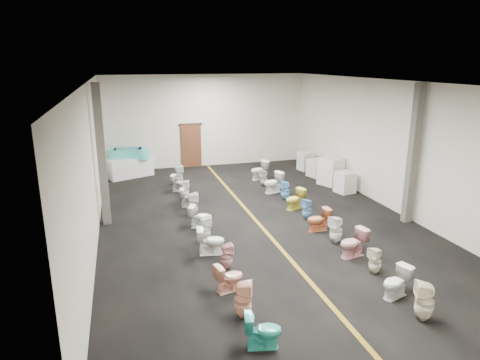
% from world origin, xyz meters
% --- Properties ---
extents(floor, '(16.00, 16.00, 0.00)m').
position_xyz_m(floor, '(0.00, 0.00, 0.00)').
color(floor, black).
rests_on(floor, ground).
extents(ceiling, '(16.00, 16.00, 0.00)m').
position_xyz_m(ceiling, '(0.00, 0.00, 4.50)').
color(ceiling, black).
rests_on(ceiling, ground).
extents(wall_back, '(10.00, 0.00, 10.00)m').
position_xyz_m(wall_back, '(0.00, 8.00, 2.25)').
color(wall_back, beige).
rests_on(wall_back, ground).
extents(wall_front, '(10.00, 0.00, 10.00)m').
position_xyz_m(wall_front, '(0.00, -8.00, 2.25)').
color(wall_front, beige).
rests_on(wall_front, ground).
extents(wall_left, '(0.00, 16.00, 16.00)m').
position_xyz_m(wall_left, '(-5.00, 0.00, 2.25)').
color(wall_left, beige).
rests_on(wall_left, ground).
extents(wall_right, '(0.00, 16.00, 16.00)m').
position_xyz_m(wall_right, '(5.00, 0.00, 2.25)').
color(wall_right, beige).
rests_on(wall_right, ground).
extents(aisle_stripe, '(0.12, 15.60, 0.01)m').
position_xyz_m(aisle_stripe, '(0.00, 0.00, 0.00)').
color(aisle_stripe, '#886713').
rests_on(aisle_stripe, floor).
extents(back_door, '(1.00, 0.10, 2.10)m').
position_xyz_m(back_door, '(-0.80, 7.94, 1.05)').
color(back_door, '#562D19').
rests_on(back_door, floor).
extents(door_frame, '(1.15, 0.08, 0.10)m').
position_xyz_m(door_frame, '(-0.80, 7.95, 2.12)').
color(door_frame, '#331C11').
rests_on(door_frame, back_door).
extents(column_left, '(0.25, 0.25, 4.50)m').
position_xyz_m(column_left, '(-4.75, 1.00, 2.25)').
color(column_left, '#59544C').
rests_on(column_left, floor).
extents(column_right, '(0.25, 0.25, 4.50)m').
position_xyz_m(column_right, '(4.75, -1.50, 2.25)').
color(column_right, '#59544C').
rests_on(column_right, floor).
extents(display_table, '(2.22, 1.70, 0.88)m').
position_xyz_m(display_table, '(-3.86, 6.85, 0.44)').
color(display_table, silver).
rests_on(display_table, floor).
extents(bathtub, '(1.85, 0.81, 0.55)m').
position_xyz_m(bathtub, '(-3.86, 6.85, 1.07)').
color(bathtub, '#43C3BE').
rests_on(bathtub, display_table).
extents(appliance_crate_a, '(0.78, 0.78, 0.84)m').
position_xyz_m(appliance_crate_a, '(4.40, 1.94, 0.42)').
color(appliance_crate_a, silver).
rests_on(appliance_crate_a, floor).
extents(appliance_crate_b, '(1.11, 1.11, 1.15)m').
position_xyz_m(appliance_crate_b, '(4.40, 3.17, 0.58)').
color(appliance_crate_b, silver).
rests_on(appliance_crate_b, floor).
extents(appliance_crate_c, '(0.87, 0.87, 0.79)m').
position_xyz_m(appliance_crate_c, '(4.40, 4.52, 0.40)').
color(appliance_crate_c, beige).
rests_on(appliance_crate_c, floor).
extents(appliance_crate_d, '(0.73, 0.73, 0.89)m').
position_xyz_m(appliance_crate_d, '(4.40, 5.75, 0.44)').
color(appliance_crate_d, silver).
rests_on(appliance_crate_d, floor).
extents(toilet_left_0, '(0.76, 0.53, 0.70)m').
position_xyz_m(toilet_left_0, '(-1.88, -6.32, 0.35)').
color(toilet_left_0, '#30B3A4').
rests_on(toilet_left_0, floor).
extents(toilet_left_1, '(0.48, 0.47, 0.81)m').
position_xyz_m(toilet_left_1, '(-1.96, -5.28, 0.41)').
color(toilet_left_1, '#FDB99B').
rests_on(toilet_left_1, floor).
extents(toilet_left_2, '(0.74, 0.53, 0.69)m').
position_xyz_m(toilet_left_2, '(-1.98, -4.20, 0.34)').
color(toilet_left_2, '#F9B597').
rests_on(toilet_left_2, floor).
extents(toilet_left_3, '(0.33, 0.32, 0.69)m').
position_xyz_m(toilet_left_3, '(-1.77, -3.14, 0.34)').
color(toilet_left_3, pink).
rests_on(toilet_left_3, floor).
extents(toilet_left_4, '(0.81, 0.55, 0.76)m').
position_xyz_m(toilet_left_4, '(-1.97, -2.16, 0.38)').
color(toilet_left_4, white).
rests_on(toilet_left_4, floor).
extents(toilet_left_5, '(0.39, 0.39, 0.75)m').
position_xyz_m(toilet_left_5, '(-1.96, -1.26, 0.38)').
color(toilet_left_5, white).
rests_on(toilet_left_5, floor).
extents(toilet_left_6, '(0.82, 0.66, 0.73)m').
position_xyz_m(toilet_left_6, '(-1.88, -0.20, 0.37)').
color(toilet_left_6, white).
rests_on(toilet_left_6, floor).
extents(toilet_left_7, '(0.39, 0.38, 0.83)m').
position_xyz_m(toilet_left_7, '(-1.96, 0.90, 0.42)').
color(toilet_left_7, white).
rests_on(toilet_left_7, floor).
extents(toilet_left_8, '(0.75, 0.54, 0.69)m').
position_xyz_m(toilet_left_8, '(-1.89, 1.91, 0.34)').
color(toilet_left_8, silver).
rests_on(toilet_left_8, floor).
extents(toilet_left_9, '(0.40, 0.40, 0.73)m').
position_xyz_m(toilet_left_9, '(-1.91, 2.89, 0.36)').
color(toilet_left_9, white).
rests_on(toilet_left_9, floor).
extents(toilet_left_10, '(0.78, 0.63, 0.70)m').
position_xyz_m(toilet_left_10, '(-1.97, 3.89, 0.35)').
color(toilet_left_10, silver).
rests_on(toilet_left_10, floor).
extents(toilet_left_11, '(0.42, 0.41, 0.82)m').
position_xyz_m(toilet_left_11, '(-1.87, 4.94, 0.41)').
color(toilet_left_11, silver).
rests_on(toilet_left_11, floor).
extents(toilet_right_0, '(0.51, 0.50, 0.85)m').
position_xyz_m(toilet_right_0, '(1.56, -6.38, 0.42)').
color(toilet_right_0, '#F1E3C4').
rests_on(toilet_right_0, floor).
extents(toilet_right_1, '(0.80, 0.60, 0.72)m').
position_xyz_m(toilet_right_1, '(1.55, -5.47, 0.36)').
color(toilet_right_1, white).
rests_on(toilet_right_1, floor).
extents(toilet_right_2, '(0.40, 0.40, 0.70)m').
position_xyz_m(toilet_right_2, '(1.72, -4.37, 0.35)').
color(toilet_right_2, beige).
rests_on(toilet_right_2, floor).
extents(toilet_right_3, '(0.84, 0.58, 0.79)m').
position_xyz_m(toilet_right_3, '(1.69, -3.36, 0.39)').
color(toilet_right_3, pink).
rests_on(toilet_right_3, floor).
extents(toilet_right_4, '(0.50, 0.49, 0.82)m').
position_xyz_m(toilet_right_4, '(1.68, -2.43, 0.41)').
color(toilet_right_4, white).
rests_on(toilet_right_4, floor).
extents(toilet_right_5, '(0.72, 0.42, 0.73)m').
position_xyz_m(toilet_right_5, '(1.60, -1.45, 0.37)').
color(toilet_right_5, '#D87544').
rests_on(toilet_right_5, floor).
extents(toilet_right_6, '(0.40, 0.40, 0.72)m').
position_xyz_m(toilet_right_6, '(1.67, -0.44, 0.36)').
color(toilet_right_6, '#72AAD5').
rests_on(toilet_right_6, floor).
extents(toilet_right_7, '(0.82, 0.63, 0.74)m').
position_xyz_m(toilet_right_7, '(1.68, 0.63, 0.37)').
color(toilet_right_7, '#E1D349').
rests_on(toilet_right_7, floor).
extents(toilet_right_8, '(0.36, 0.35, 0.75)m').
position_xyz_m(toilet_right_8, '(1.75, 1.71, 0.38)').
color(toilet_right_8, '#6CB8E6').
rests_on(toilet_right_8, floor).
extents(toilet_right_9, '(0.92, 0.70, 0.83)m').
position_xyz_m(toilet_right_9, '(1.62, 2.71, 0.42)').
color(toilet_right_9, white).
rests_on(toilet_right_9, floor).
extents(toilet_right_10, '(0.41, 0.41, 0.69)m').
position_xyz_m(toilet_right_10, '(1.57, 3.69, 0.34)').
color(toilet_right_10, beige).
rests_on(toilet_right_10, floor).
extents(toilet_right_11, '(0.92, 0.70, 0.84)m').
position_xyz_m(toilet_right_11, '(1.71, 4.74, 0.42)').
color(toilet_right_11, white).
rests_on(toilet_right_11, floor).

